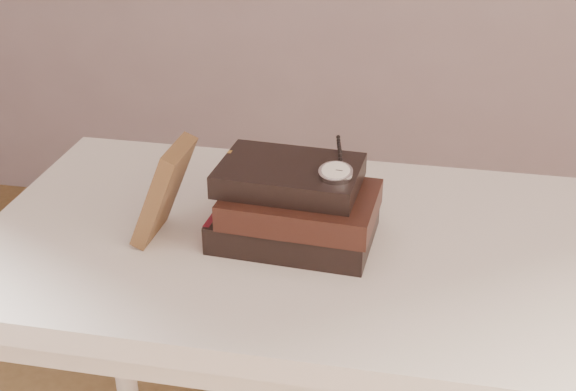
# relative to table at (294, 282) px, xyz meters

# --- Properties ---
(table) EXTENTS (1.00, 0.60, 0.75)m
(table) POSITION_rel_table_xyz_m (0.00, 0.00, 0.00)
(table) COLOR silver
(table) RESTS_ON ground
(book_stack) EXTENTS (0.26, 0.19, 0.12)m
(book_stack) POSITION_rel_table_xyz_m (0.00, -0.01, 0.15)
(book_stack) COLOR black
(book_stack) RESTS_ON table
(journal) EXTENTS (0.09, 0.10, 0.16)m
(journal) POSITION_rel_table_xyz_m (-0.20, -0.05, 0.17)
(journal) COLOR #432D19
(journal) RESTS_ON table
(pocket_watch) EXTENTS (0.05, 0.15, 0.02)m
(pocket_watch) POSITION_rel_table_xyz_m (0.07, -0.02, 0.22)
(pocket_watch) COLOR silver
(pocket_watch) RESTS_ON book_stack
(eyeglasses) EXTENTS (0.11, 0.12, 0.05)m
(eyeglasses) POSITION_rel_table_xyz_m (-0.08, 0.08, 0.16)
(eyeglasses) COLOR silver
(eyeglasses) RESTS_ON book_stack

